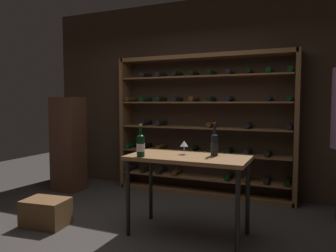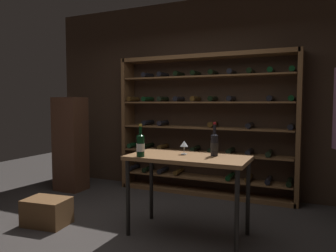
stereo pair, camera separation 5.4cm
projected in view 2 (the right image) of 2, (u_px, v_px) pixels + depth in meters
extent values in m
plane|color=#383330|center=(136.00, 239.00, 3.27)|extent=(10.06, 10.06, 0.00)
cube|color=#3D2B1E|center=(201.00, 96.00, 5.01)|extent=(5.25, 0.10, 2.95)
cube|color=brown|center=(128.00, 123.00, 5.34)|extent=(0.06, 0.32, 2.08)
cube|color=brown|center=(299.00, 128.00, 4.26)|extent=(0.06, 0.32, 2.08)
cube|color=brown|center=(204.00, 57.00, 4.73)|extent=(2.63, 0.32, 0.06)
cube|color=brown|center=(203.00, 192.00, 4.87)|extent=(2.63, 0.32, 0.06)
cube|color=brown|center=(204.00, 178.00, 4.85)|extent=(2.55, 0.32, 0.02)
cylinder|color=black|center=(134.00, 167.00, 5.35)|extent=(0.08, 0.30, 0.08)
cylinder|color=black|center=(148.00, 169.00, 5.24)|extent=(0.08, 0.30, 0.08)
cylinder|color=black|center=(163.00, 170.00, 5.13)|extent=(0.08, 0.30, 0.08)
cylinder|color=#4C3314|center=(179.00, 172.00, 5.02)|extent=(0.08, 0.30, 0.08)
cylinder|color=black|center=(230.00, 176.00, 4.68)|extent=(0.08, 0.30, 0.08)
cylinder|color=#4C3314|center=(249.00, 178.00, 4.57)|extent=(0.08, 0.30, 0.08)
cylinder|color=black|center=(269.00, 180.00, 4.46)|extent=(0.08, 0.30, 0.08)
cylinder|color=black|center=(289.00, 182.00, 4.35)|extent=(0.08, 0.30, 0.08)
cube|color=brown|center=(204.00, 153.00, 4.83)|extent=(2.55, 0.32, 0.02)
cylinder|color=black|center=(134.00, 145.00, 5.32)|extent=(0.08, 0.30, 0.08)
cylinder|color=black|center=(148.00, 146.00, 5.21)|extent=(0.08, 0.30, 0.08)
cylinder|color=#4C3314|center=(163.00, 147.00, 5.10)|extent=(0.08, 0.30, 0.08)
cylinder|color=black|center=(195.00, 149.00, 4.88)|extent=(0.08, 0.30, 0.08)
cylinder|color=black|center=(212.00, 150.00, 4.77)|extent=(0.08, 0.30, 0.08)
cylinder|color=black|center=(230.00, 151.00, 4.66)|extent=(0.08, 0.30, 0.08)
cylinder|color=black|center=(249.00, 152.00, 4.54)|extent=(0.08, 0.30, 0.08)
cylinder|color=black|center=(269.00, 153.00, 4.43)|extent=(0.08, 0.30, 0.08)
cube|color=brown|center=(204.00, 128.00, 4.80)|extent=(2.55, 0.32, 0.02)
cylinder|color=black|center=(148.00, 122.00, 5.19)|extent=(0.08, 0.30, 0.08)
cylinder|color=black|center=(163.00, 123.00, 5.07)|extent=(0.08, 0.30, 0.08)
cylinder|color=#4C3314|center=(213.00, 124.00, 4.74)|extent=(0.08, 0.30, 0.08)
cylinder|color=black|center=(250.00, 125.00, 4.52)|extent=(0.08, 0.30, 0.08)
cylinder|color=black|center=(291.00, 127.00, 4.30)|extent=(0.08, 0.30, 0.08)
cube|color=brown|center=(204.00, 102.00, 4.77)|extent=(2.55, 0.32, 0.02)
cylinder|color=#4C3314|center=(133.00, 99.00, 5.27)|extent=(0.08, 0.30, 0.08)
cylinder|color=black|center=(148.00, 99.00, 5.16)|extent=(0.08, 0.30, 0.08)
cylinder|color=black|center=(163.00, 99.00, 5.05)|extent=(0.08, 0.30, 0.08)
cylinder|color=black|center=(179.00, 99.00, 4.94)|extent=(0.08, 0.30, 0.08)
cylinder|color=#4C3314|center=(196.00, 99.00, 4.82)|extent=(0.08, 0.30, 0.08)
cylinder|color=black|center=(213.00, 99.00, 4.71)|extent=(0.08, 0.30, 0.08)
cylinder|color=black|center=(231.00, 99.00, 4.60)|extent=(0.08, 0.30, 0.08)
cylinder|color=black|center=(270.00, 98.00, 4.38)|extent=(0.08, 0.30, 0.08)
cylinder|color=black|center=(292.00, 98.00, 4.27)|extent=(0.08, 0.30, 0.08)
cube|color=brown|center=(204.00, 77.00, 4.75)|extent=(2.55, 0.32, 0.02)
cylinder|color=black|center=(148.00, 75.00, 5.13)|extent=(0.08, 0.30, 0.08)
cylinder|color=black|center=(163.00, 75.00, 5.02)|extent=(0.08, 0.30, 0.08)
cylinder|color=black|center=(179.00, 74.00, 4.91)|extent=(0.08, 0.30, 0.08)
cylinder|color=black|center=(196.00, 73.00, 4.80)|extent=(0.08, 0.30, 0.08)
cylinder|color=black|center=(213.00, 73.00, 4.69)|extent=(0.08, 0.30, 0.08)
cylinder|color=black|center=(232.00, 72.00, 4.58)|extent=(0.08, 0.30, 0.08)
cylinder|color=black|center=(251.00, 71.00, 4.46)|extent=(0.08, 0.30, 0.08)
cylinder|color=black|center=(271.00, 70.00, 4.35)|extent=(0.08, 0.30, 0.08)
cylinder|color=black|center=(292.00, 70.00, 4.24)|extent=(0.08, 0.30, 0.08)
cube|color=brown|center=(188.00, 158.00, 3.30)|extent=(1.23, 0.63, 0.04)
cylinder|color=black|center=(128.00, 198.00, 3.33)|extent=(0.04, 0.04, 0.79)
cylinder|color=black|center=(237.00, 213.00, 2.86)|extent=(0.04, 0.04, 0.79)
cylinder|color=black|center=(151.00, 186.00, 3.81)|extent=(0.04, 0.04, 0.79)
cylinder|color=black|center=(248.00, 197.00, 3.34)|extent=(0.04, 0.04, 0.79)
cube|color=brown|center=(47.00, 212.00, 3.63)|extent=(0.52, 0.39, 0.30)
cube|color=#4C2D1E|center=(71.00, 144.00, 5.07)|extent=(0.44, 0.36, 1.46)
cylinder|color=black|center=(214.00, 146.00, 3.29)|extent=(0.08, 0.08, 0.21)
cone|color=black|center=(215.00, 134.00, 3.28)|extent=(0.08, 0.08, 0.03)
cylinder|color=black|center=(215.00, 129.00, 3.28)|extent=(0.03, 0.03, 0.09)
cylinder|color=maroon|center=(215.00, 123.00, 3.27)|extent=(0.03, 0.03, 0.02)
cylinder|color=black|center=(214.00, 147.00, 3.29)|extent=(0.08, 0.08, 0.08)
cylinder|color=black|center=(140.00, 146.00, 3.24)|extent=(0.08, 0.08, 0.21)
cone|color=black|center=(140.00, 135.00, 3.23)|extent=(0.08, 0.08, 0.03)
cylinder|color=black|center=(140.00, 130.00, 3.23)|extent=(0.03, 0.03, 0.07)
cylinder|color=#B7932D|center=(140.00, 125.00, 3.23)|extent=(0.03, 0.03, 0.02)
cylinder|color=silver|center=(140.00, 147.00, 3.24)|extent=(0.08, 0.08, 0.08)
cylinder|color=silver|center=(184.00, 154.00, 3.40)|extent=(0.07, 0.07, 0.00)
cylinder|color=silver|center=(184.00, 150.00, 3.40)|extent=(0.01, 0.01, 0.08)
cone|color=silver|center=(184.00, 144.00, 3.39)|extent=(0.08, 0.08, 0.06)
cylinder|color=#590A14|center=(184.00, 145.00, 3.39)|extent=(0.05, 0.05, 0.02)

